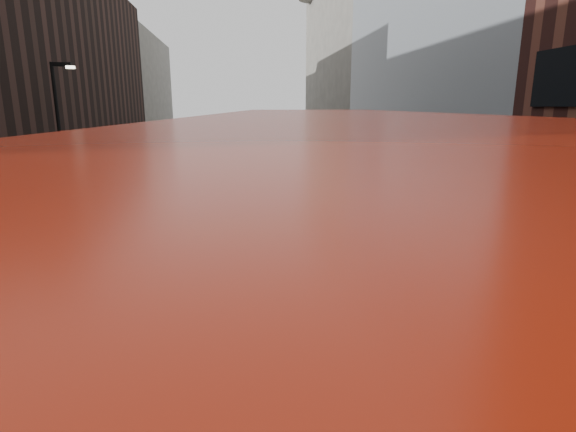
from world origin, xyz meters
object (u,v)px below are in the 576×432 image
object	(u,v)px
grey_bus	(263,139)
car_c	(261,164)
street_lamp	(61,129)
red_bus	(333,295)
car_a	(317,222)
car_b	(315,189)

from	to	relation	value
grey_bus	car_c	size ratio (longest dim) A/B	1.88
street_lamp	grey_bus	distance (m)	29.14
street_lamp	red_bus	world-z (taller)	street_lamp
red_bus	grey_bus	bearing A→B (deg)	93.58
street_lamp	car_a	size ratio (longest dim) A/B	1.73
grey_bus	car_c	distance (m)	13.62
street_lamp	car_c	size ratio (longest dim) A/B	1.29
car_a	car_b	xyz separation A→B (m)	(1.10, 6.86, 0.10)
red_bus	car_b	world-z (taller)	red_bus
car_a	street_lamp	bearing A→B (deg)	162.87
red_bus	car_b	bearing A→B (deg)	86.52
car_b	car_c	distance (m)	11.83
red_bus	car_a	xyz separation A→B (m)	(1.93, 11.91, -2.16)
red_bus	car_b	size ratio (longest dim) A/B	2.69
car_b	grey_bus	bearing A→B (deg)	85.55
grey_bus	car_a	size ratio (longest dim) A/B	2.52
car_c	car_b	bearing A→B (deg)	-80.28
grey_bus	car_b	xyz separation A→B (m)	(1.41, -25.13, -0.96)
car_c	street_lamp	bearing A→B (deg)	-128.66
grey_bus	car_b	bearing A→B (deg)	-88.74
red_bus	car_c	distance (m)	30.43
street_lamp	grey_bus	bearing A→B (deg)	67.86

